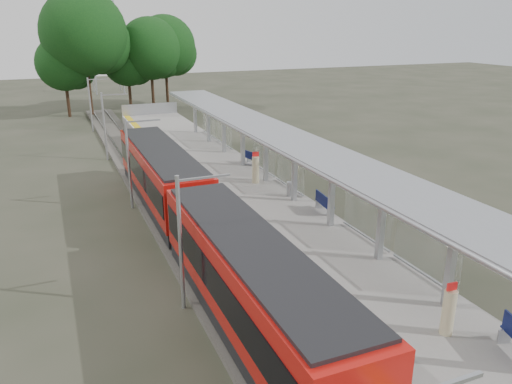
{
  "coord_description": "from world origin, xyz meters",
  "views": [
    {
      "loc": [
        -10.22,
        -9.75,
        10.57
      ],
      "look_at": [
        -0.9,
        12.64,
        2.3
      ],
      "focal_mm": 35.0,
      "sensor_mm": 36.0,
      "label": 1
    }
  ],
  "objects_px": {
    "info_pillar_far": "(256,169)",
    "litter_bin": "(290,189)",
    "bench_mid": "(324,202)",
    "info_pillar_near": "(448,312)",
    "bench_far": "(251,157)",
    "train": "(195,214)"
  },
  "relations": [
    {
      "from": "bench_mid",
      "to": "litter_bin",
      "type": "relative_size",
      "value": 1.84
    },
    {
      "from": "bench_far",
      "to": "info_pillar_near",
      "type": "xyz_separation_m",
      "value": [
        -1.84,
        -21.36,
        0.31
      ]
    },
    {
      "from": "info_pillar_near",
      "to": "bench_mid",
      "type": "bearing_deg",
      "value": 83.76
    },
    {
      "from": "bench_far",
      "to": "info_pillar_far",
      "type": "xyz_separation_m",
      "value": [
        -1.37,
        -4.15,
        0.37
      ]
    },
    {
      "from": "bench_mid",
      "to": "bench_far",
      "type": "relative_size",
      "value": 1.1
    },
    {
      "from": "bench_mid",
      "to": "info_pillar_far",
      "type": "distance_m",
      "value": 6.27
    },
    {
      "from": "bench_far",
      "to": "info_pillar_near",
      "type": "bearing_deg",
      "value": -109.94
    },
    {
      "from": "bench_mid",
      "to": "litter_bin",
      "type": "bearing_deg",
      "value": 105.36
    },
    {
      "from": "train",
      "to": "bench_mid",
      "type": "xyz_separation_m",
      "value": [
        7.11,
        0.29,
        -0.5
      ]
    },
    {
      "from": "info_pillar_far",
      "to": "bench_far",
      "type": "bearing_deg",
      "value": 81.32
    },
    {
      "from": "train",
      "to": "bench_far",
      "type": "distance_m",
      "value": 12.74
    },
    {
      "from": "info_pillar_near",
      "to": "litter_bin",
      "type": "relative_size",
      "value": 2.17
    },
    {
      "from": "bench_far",
      "to": "litter_bin",
      "type": "xyz_separation_m",
      "value": [
        -0.5,
        -7.29,
        -0.06
      ]
    },
    {
      "from": "train",
      "to": "bench_mid",
      "type": "relative_size",
      "value": 17.6
    },
    {
      "from": "info_pillar_far",
      "to": "litter_bin",
      "type": "relative_size",
      "value": 2.34
    },
    {
      "from": "litter_bin",
      "to": "train",
      "type": "bearing_deg",
      "value": -153.74
    },
    {
      "from": "train",
      "to": "info_pillar_far",
      "type": "bearing_deg",
      "value": 48.06
    },
    {
      "from": "train",
      "to": "info_pillar_near",
      "type": "xyz_separation_m",
      "value": [
        5.28,
        -10.81,
        -0.25
      ]
    },
    {
      "from": "bench_mid",
      "to": "info_pillar_near",
      "type": "bearing_deg",
      "value": -93.35
    },
    {
      "from": "info_pillar_near",
      "to": "litter_bin",
      "type": "height_order",
      "value": "info_pillar_near"
    },
    {
      "from": "info_pillar_far",
      "to": "litter_bin",
      "type": "height_order",
      "value": "info_pillar_far"
    },
    {
      "from": "bench_mid",
      "to": "info_pillar_near",
      "type": "xyz_separation_m",
      "value": [
        -1.83,
        -11.1,
        0.25
      ]
    }
  ]
}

